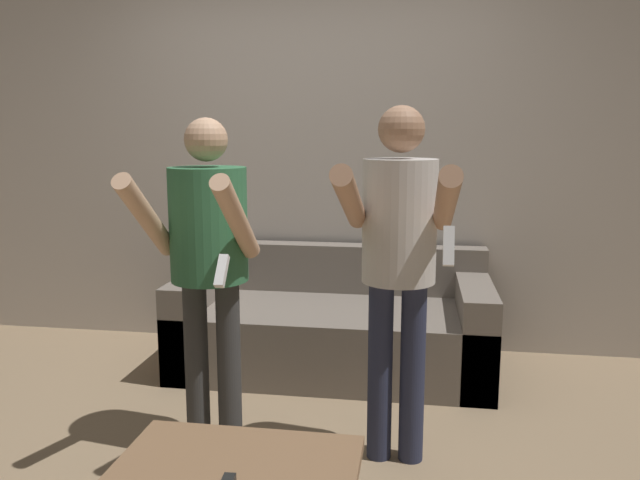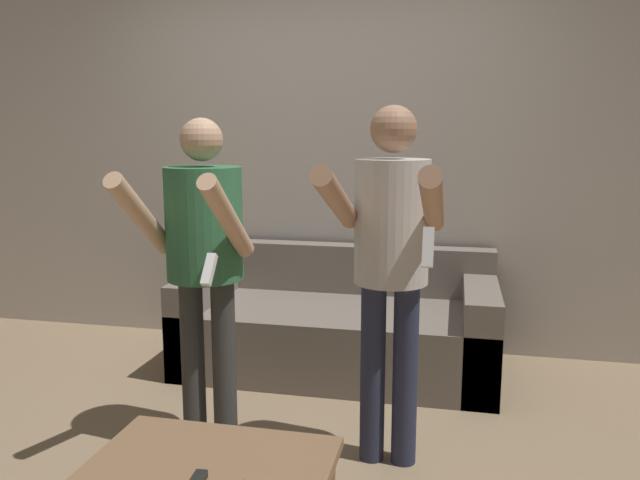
% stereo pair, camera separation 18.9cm
% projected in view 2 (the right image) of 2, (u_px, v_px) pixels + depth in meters
% --- Properties ---
extents(ground_plane, '(14.00, 14.00, 0.00)m').
position_uv_depth(ground_plane, '(248.00, 456.00, 2.84)').
color(ground_plane, '#937A5B').
extents(wall_back, '(6.40, 0.06, 2.70)m').
position_uv_depth(wall_back, '(324.00, 148.00, 4.20)').
color(wall_back, beige).
rests_on(wall_back, ground_plane).
extents(couch, '(1.90, 0.90, 0.72)m').
position_uv_depth(couch, '(339.00, 328.00, 3.88)').
color(couch, slate).
rests_on(couch, ground_plane).
extents(person_standing_left, '(0.47, 0.65, 1.52)m').
position_uv_depth(person_standing_left, '(204.00, 246.00, 2.81)').
color(person_standing_left, '#383838').
rests_on(person_standing_left, ground_plane).
extents(person_standing_right, '(0.44, 0.79, 1.57)m').
position_uv_depth(person_standing_right, '(391.00, 248.00, 2.62)').
color(person_standing_right, '#282D47').
rests_on(person_standing_right, ground_plane).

